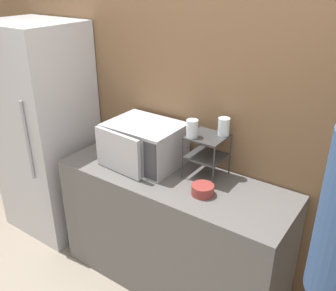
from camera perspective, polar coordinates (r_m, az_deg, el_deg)
The scene contains 8 objects.
wall_back at distance 2.64m, azimuth 4.95°, elevation 5.58°, with size 8.00×0.06×2.60m.
counter at distance 2.81m, azimuth 0.73°, elevation -12.90°, with size 1.66×0.59×0.91m.
microwave at distance 2.68m, azimuth -3.78°, elevation 0.25°, with size 0.52×0.45×0.30m.
dish_rack at distance 2.49m, azimuth 5.94°, elevation -0.29°, with size 0.25×0.24×0.30m.
glass_front_left at distance 2.41m, azimuth 3.70°, elevation 2.62°, with size 0.08×0.08×0.12m.
glass_back_right at distance 2.46m, azimuth 8.49°, elevation 2.88°, with size 0.08×0.08×0.12m.
bowl at distance 2.36m, azimuth 5.30°, elevation -6.76°, with size 0.14×0.14×0.07m.
refrigerator at distance 3.39m, azimuth -18.24°, elevation 1.94°, with size 0.74×0.64×1.83m.
Camera 1 is at (1.24, -1.53, 2.19)m, focal length 40.00 mm.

